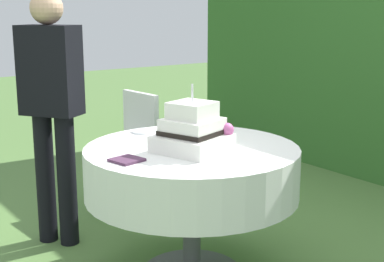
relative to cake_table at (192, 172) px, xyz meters
The scene contains 8 objects.
cake_table is the anchor object (origin of this frame).
wedding_cake 0.26m from the cake_table, 31.84° to the right, with size 0.43×0.43×0.36m.
serving_plate_near 0.49m from the cake_table, behind, with size 0.15×0.15×0.01m, color white.
serving_plate_far 0.36m from the cake_table, 149.40° to the left, with size 0.12×0.12×0.01m, color white.
serving_plate_left 0.50m from the cake_table, 143.09° to the left, with size 0.10×0.10×0.01m, color white.
napkin_stack 0.46m from the cake_table, 83.98° to the right, with size 0.14×0.14×0.01m, color #4C2D47.
garden_chair 1.14m from the cake_table, 167.92° to the left, with size 0.43×0.43×0.89m.
standing_person 1.03m from the cake_table, 153.31° to the right, with size 0.41×0.37×1.60m.
Camera 1 is at (2.39, -1.73, 1.50)m, focal length 51.91 mm.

